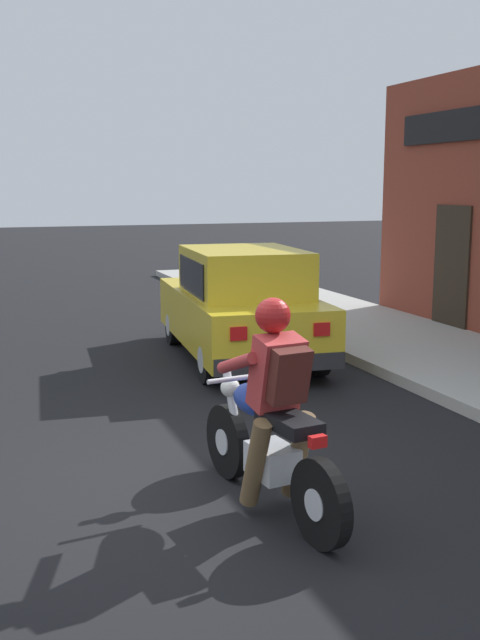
{
  "coord_description": "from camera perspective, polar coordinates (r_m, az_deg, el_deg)",
  "views": [
    {
      "loc": [
        -1.48,
        -5.71,
        2.41
      ],
      "look_at": [
        1.35,
        1.89,
        0.95
      ],
      "focal_mm": 42.0,
      "sensor_mm": 36.0,
      "label": 1
    }
  ],
  "objects": [
    {
      "name": "ground_plane",
      "position": [
        6.37,
        -5.57,
        -12.08
      ],
      "size": [
        80.0,
        80.0,
        0.0
      ],
      "primitive_type": "plane",
      "color": "black"
    },
    {
      "name": "sidewalk_curb",
      "position": [
        10.94,
        14.66,
        -2.48
      ],
      "size": [
        2.6,
        22.0,
        0.14
      ],
      "primitive_type": "cube",
      "color": "#ADAAA3",
      "rests_on": "ground"
    },
    {
      "name": "motorcycle_with_rider",
      "position": [
        5.6,
        2.38,
        -7.84
      ],
      "size": [
        0.63,
        2.02,
        1.62
      ],
      "color": "black",
      "rests_on": "ground"
    },
    {
      "name": "car_hatchback",
      "position": [
        10.39,
        0.04,
        1.1
      ],
      "size": [
        1.98,
        3.91,
        1.57
      ],
      "color": "black",
      "rests_on": "ground"
    }
  ]
}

